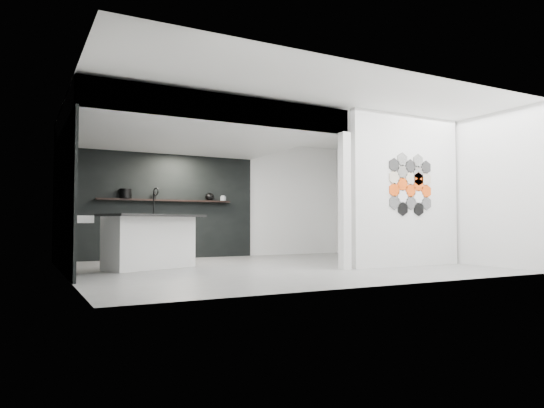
{
  "coord_description": "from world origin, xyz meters",
  "views": [
    {
      "loc": [
        -4.15,
        -7.74,
        0.78
      ],
      "look_at": [
        0.1,
        0.3,
        1.15
      ],
      "focal_mm": 32.0,
      "sensor_mm": 36.0,
      "label": 1
    }
  ],
  "objects_px": {
    "partition_panel": "(406,190)",
    "stockpot": "(125,194)",
    "kitchen_island": "(150,241)",
    "glass_vase": "(223,198)",
    "wall_basin": "(79,219)",
    "glass_bowl": "(223,199)",
    "bottle_dark": "(154,195)",
    "kettle": "(210,197)",
    "utensil_cup": "(130,196)"
  },
  "relations": [
    {
      "from": "partition_panel",
      "to": "stockpot",
      "type": "distance_m",
      "value": 5.8
    },
    {
      "from": "kitchen_island",
      "to": "partition_panel",
      "type": "bearing_deg",
      "value": -44.15
    },
    {
      "from": "glass_vase",
      "to": "wall_basin",
      "type": "bearing_deg",
      "value": -148.65
    },
    {
      "from": "glass_bowl",
      "to": "bottle_dark",
      "type": "relative_size",
      "value": 0.82
    },
    {
      "from": "kettle",
      "to": "glass_bowl",
      "type": "bearing_deg",
      "value": -6.06
    },
    {
      "from": "wall_basin",
      "to": "glass_vase",
      "type": "distance_m",
      "value": 4.0
    },
    {
      "from": "kettle",
      "to": "glass_vase",
      "type": "distance_m",
      "value": 0.34
    },
    {
      "from": "kitchen_island",
      "to": "glass_vase",
      "type": "xyz_separation_m",
      "value": [
        2.23,
        2.17,
        0.9
      ]
    },
    {
      "from": "glass_bowl",
      "to": "bottle_dark",
      "type": "distance_m",
      "value": 1.63
    },
    {
      "from": "bottle_dark",
      "to": "kitchen_island",
      "type": "bearing_deg",
      "value": -105.65
    },
    {
      "from": "partition_panel",
      "to": "wall_basin",
      "type": "height_order",
      "value": "partition_panel"
    },
    {
      "from": "stockpot",
      "to": "wall_basin",
      "type": "bearing_deg",
      "value": -118.88
    },
    {
      "from": "utensil_cup",
      "to": "glass_bowl",
      "type": "bearing_deg",
      "value": 0.0
    },
    {
      "from": "kitchen_island",
      "to": "glass_vase",
      "type": "distance_m",
      "value": 3.24
    },
    {
      "from": "glass_bowl",
      "to": "bottle_dark",
      "type": "xyz_separation_m",
      "value": [
        -1.62,
        0.0,
        0.03
      ]
    },
    {
      "from": "kitchen_island",
      "to": "glass_vase",
      "type": "bearing_deg",
      "value": 21.5
    },
    {
      "from": "partition_panel",
      "to": "stockpot",
      "type": "relative_size",
      "value": 11.16
    },
    {
      "from": "kitchen_island",
      "to": "bottle_dark",
      "type": "relative_size",
      "value": 11.53
    },
    {
      "from": "kettle",
      "to": "glass_vase",
      "type": "xyz_separation_m",
      "value": [
        0.34,
        0.0,
        -0.02
      ]
    },
    {
      "from": "kitchen_island",
      "to": "stockpot",
      "type": "relative_size",
      "value": 7.75
    },
    {
      "from": "stockpot",
      "to": "kettle",
      "type": "distance_m",
      "value": 1.91
    },
    {
      "from": "glass_vase",
      "to": "partition_panel",
      "type": "bearing_deg",
      "value": -61.77
    },
    {
      "from": "kitchen_island",
      "to": "glass_bowl",
      "type": "bearing_deg",
      "value": 21.5
    },
    {
      "from": "utensil_cup",
      "to": "partition_panel",
      "type": "bearing_deg",
      "value": -42.39
    },
    {
      "from": "utensil_cup",
      "to": "kettle",
      "type": "bearing_deg",
      "value": 0.0
    },
    {
      "from": "stockpot",
      "to": "glass_bowl",
      "type": "bearing_deg",
      "value": 0.0
    },
    {
      "from": "partition_panel",
      "to": "wall_basin",
      "type": "distance_m",
      "value": 5.78
    },
    {
      "from": "kitchen_island",
      "to": "kettle",
      "type": "xyz_separation_m",
      "value": [
        1.9,
        2.17,
        0.92
      ]
    },
    {
      "from": "kettle",
      "to": "bottle_dark",
      "type": "distance_m",
      "value": 1.29
    },
    {
      "from": "wall_basin",
      "to": "glass_vase",
      "type": "relative_size",
      "value": 4.88
    },
    {
      "from": "partition_panel",
      "to": "wall_basin",
      "type": "bearing_deg",
      "value": 161.77
    },
    {
      "from": "kettle",
      "to": "glass_bowl",
      "type": "relative_size",
      "value": 1.47
    },
    {
      "from": "wall_basin",
      "to": "kettle",
      "type": "xyz_separation_m",
      "value": [
        3.05,
        2.07,
        0.56
      ]
    },
    {
      "from": "bottle_dark",
      "to": "utensil_cup",
      "type": "xyz_separation_m",
      "value": [
        -0.53,
        0.0,
        -0.03
      ]
    },
    {
      "from": "wall_basin",
      "to": "kettle",
      "type": "relative_size",
      "value": 2.96
    },
    {
      "from": "partition_panel",
      "to": "glass_vase",
      "type": "xyz_separation_m",
      "value": [
        -2.08,
        3.87,
        -0.02
      ]
    },
    {
      "from": "kettle",
      "to": "glass_vase",
      "type": "bearing_deg",
      "value": -6.06
    },
    {
      "from": "kitchen_island",
      "to": "stockpot",
      "type": "height_order",
      "value": "stockpot"
    },
    {
      "from": "glass_vase",
      "to": "bottle_dark",
      "type": "xyz_separation_m",
      "value": [
        -1.62,
        0.0,
        0.02
      ]
    },
    {
      "from": "kettle",
      "to": "utensil_cup",
      "type": "xyz_separation_m",
      "value": [
        -1.82,
        0.0,
        -0.03
      ]
    },
    {
      "from": "stockpot",
      "to": "bottle_dark",
      "type": "xyz_separation_m",
      "value": [
        0.63,
        0.0,
        -0.02
      ]
    },
    {
      "from": "stockpot",
      "to": "kitchen_island",
      "type": "bearing_deg",
      "value": -89.54
    },
    {
      "from": "wall_basin",
      "to": "bottle_dark",
      "type": "bearing_deg",
      "value": 49.48
    },
    {
      "from": "partition_panel",
      "to": "wall_basin",
      "type": "xyz_separation_m",
      "value": [
        -5.46,
        1.8,
        -0.55
      ]
    },
    {
      "from": "partition_panel",
      "to": "kitchen_island",
      "type": "bearing_deg",
      "value": 158.56
    },
    {
      "from": "stockpot",
      "to": "utensil_cup",
      "type": "height_order",
      "value": "stockpot"
    },
    {
      "from": "glass_vase",
      "to": "bottle_dark",
      "type": "distance_m",
      "value": 1.63
    },
    {
      "from": "glass_bowl",
      "to": "kettle",
      "type": "bearing_deg",
      "value": 180.0
    },
    {
      "from": "stockpot",
      "to": "bottle_dark",
      "type": "distance_m",
      "value": 0.63
    },
    {
      "from": "partition_panel",
      "to": "utensil_cup",
      "type": "distance_m",
      "value": 5.73
    }
  ]
}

